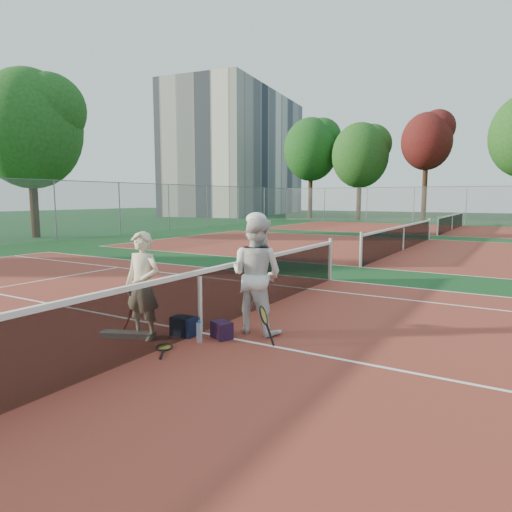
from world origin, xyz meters
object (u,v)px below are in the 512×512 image
(sports_bag_purple, at_px, (222,330))
(racket_spare, at_px, (164,347))
(racket_red, at_px, (134,317))
(water_bottle, at_px, (199,333))
(net_main, at_px, (200,302))
(player_b, at_px, (256,275))
(player_a, at_px, (143,286))
(sports_bag_navy, at_px, (184,326))
(apartment_block, at_px, (238,155))
(racket_black_held, at_px, (264,326))

(sports_bag_purple, bearing_deg, racket_spare, -118.11)
(racket_red, xyz_separation_m, water_bottle, (1.15, 0.20, -0.13))
(sports_bag_purple, relative_size, water_bottle, 1.08)
(racket_red, distance_m, water_bottle, 1.17)
(net_main, relative_size, player_b, 5.91)
(player_a, xyz_separation_m, sports_bag_navy, (0.43, 0.44, -0.67))
(apartment_block, relative_size, racket_red, 39.77)
(player_a, bearing_deg, racket_red, 157.84)
(apartment_block, xyz_separation_m, water_bottle, (28.29, -44.40, -7.35))
(player_a, xyz_separation_m, sports_bag_purple, (1.01, 0.62, -0.69))
(player_a, height_order, water_bottle, player_a)
(sports_bag_purple, bearing_deg, racket_red, -157.78)
(net_main, height_order, racket_red, net_main)
(sports_bag_navy, relative_size, sports_bag_purple, 1.16)
(sports_bag_purple, bearing_deg, player_b, 64.23)
(water_bottle, bearing_deg, racket_spare, -119.31)
(racket_red, xyz_separation_m, sports_bag_purple, (1.31, 0.54, -0.14))
(net_main, distance_m, racket_black_held, 1.19)
(player_b, relative_size, racket_spare, 3.10)
(player_b, xyz_separation_m, water_bottle, (-0.44, -0.91, -0.78))
(player_b, relative_size, sports_bag_purple, 5.71)
(racket_black_held, bearing_deg, player_b, -64.91)
(racket_red, bearing_deg, sports_bag_purple, -0.16)
(racket_black_held, xyz_separation_m, sports_bag_navy, (-1.30, -0.23, -0.14))
(sports_bag_navy, xyz_separation_m, sports_bag_purple, (0.59, 0.19, -0.02))
(player_b, xyz_separation_m, racket_black_held, (0.44, -0.53, -0.64))
(apartment_block, relative_size, player_a, 13.36)
(player_b, bearing_deg, player_a, 44.81)
(sports_bag_purple, xyz_separation_m, water_bottle, (-0.17, -0.34, 0.02))
(apartment_block, relative_size, sports_bag_purple, 67.60)
(sports_bag_navy, bearing_deg, racket_spare, -76.41)
(player_a, height_order, sports_bag_navy, player_a)
(net_main, bearing_deg, racket_red, -145.24)
(net_main, xyz_separation_m, racket_red, (-0.86, -0.59, -0.23))
(racket_spare, xyz_separation_m, sports_bag_purple, (0.44, 0.82, 0.12))
(player_b, bearing_deg, sports_bag_purple, 66.21)
(racket_black_held, height_order, racket_spare, racket_black_held)
(player_a, bearing_deg, apartment_block, 115.57)
(player_b, xyz_separation_m, racket_spare, (-0.71, -1.39, -0.91))
(racket_spare, xyz_separation_m, sports_bag_navy, (-0.15, 0.63, 0.13))
(racket_red, bearing_deg, player_b, 12.49)
(net_main, distance_m, player_b, 0.99)
(sports_bag_navy, height_order, sports_bag_purple, sports_bag_navy)
(player_a, relative_size, racket_spare, 2.75)
(net_main, height_order, racket_spare, net_main)
(apartment_block, height_order, player_b, apartment_block)
(racket_red, height_order, sports_bag_purple, racket_red)
(sports_bag_purple, bearing_deg, apartment_block, 122.86)
(player_b, xyz_separation_m, sports_bag_navy, (-0.86, -0.76, -0.78))
(racket_black_held, bearing_deg, apartment_block, -71.26)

